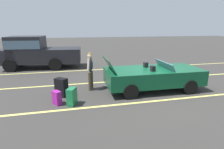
{
  "coord_description": "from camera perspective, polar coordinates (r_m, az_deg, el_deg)",
  "views": [
    {
      "loc": [
        -3.36,
        -6.76,
        2.7
      ],
      "look_at": [
        -1.8,
        0.16,
        0.75
      ],
      "focal_mm": 28.05,
      "sensor_mm": 36.0,
      "label": 1
    }
  ],
  "objects": [
    {
      "name": "parked_pickup_truck_near",
      "position": [
        12.71,
        -23.72,
        6.86
      ],
      "size": [
        5.13,
        2.33,
        2.1
      ],
      "rotation": [
        0.0,
        0.0,
        3.07
      ],
      "color": "black",
      "rests_on": "ground_plane"
    },
    {
      "name": "suitcase_large_black",
      "position": [
        7.24,
        -16.13,
        -4.06
      ],
      "size": [
        0.55,
        0.52,
        0.74
      ],
      "rotation": [
        0.0,
        0.0,
        0.88
      ],
      "color": "black",
      "rests_on": "ground_plane"
    },
    {
      "name": "convertible_car",
      "position": [
        7.92,
        14.49,
        -0.56
      ],
      "size": [
        4.24,
        1.89,
        1.5
      ],
      "rotation": [
        0.0,
        0.0,
        -0.02
      ],
      "color": "#0F4C2D",
      "rests_on": "ground_plane"
    },
    {
      "name": "lot_line_mid",
      "position": [
        9.31,
        9.03,
        -1.7
      ],
      "size": [
        18.0,
        0.12,
        0.01
      ],
      "primitive_type": "cube",
      "color": "#EAE066",
      "rests_on": "ground_plane"
    },
    {
      "name": "traveler_person",
      "position": [
        7.58,
        -7.09,
        1.75
      ],
      "size": [
        0.33,
        0.58,
        1.65
      ],
      "rotation": [
        0.0,
        0.0,
        -0.43
      ],
      "color": "#4C3F2D",
      "rests_on": "ground_plane"
    },
    {
      "name": "lot_line_far",
      "position": [
        11.77,
        4.21,
        2.05
      ],
      "size": [
        18.0,
        0.12,
        0.01
      ],
      "primitive_type": "cube",
      "color": "#EAE066",
      "rests_on": "ground_plane"
    },
    {
      "name": "lot_line_near",
      "position": [
        7.03,
        17.18,
        -7.95
      ],
      "size": [
        18.0,
        0.12,
        0.01
      ],
      "primitive_type": "cube",
      "color": "#EAE066",
      "rests_on": "ground_plane"
    },
    {
      "name": "suitcase_small_carryon",
      "position": [
        6.58,
        -17.49,
        -7.27
      ],
      "size": [
        0.36,
        0.39,
        0.5
      ],
      "rotation": [
        0.0,
        0.0,
        0.63
      ],
      "color": "#991E8C",
      "rests_on": "ground_plane"
    },
    {
      "name": "suitcase_medium_bright",
      "position": [
        6.38,
        -12.97,
        -7.05
      ],
      "size": [
        0.39,
        0.46,
        0.62
      ],
      "rotation": [
        0.0,
        0.0,
        2.7
      ],
      "color": "#19723F",
      "rests_on": "ground_plane"
    },
    {
      "name": "ground_plane",
      "position": [
        8.02,
        12.93,
        -4.71
      ],
      "size": [
        80.0,
        80.0,
        0.0
      ],
      "primitive_type": "plane",
      "color": "#383533"
    }
  ]
}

